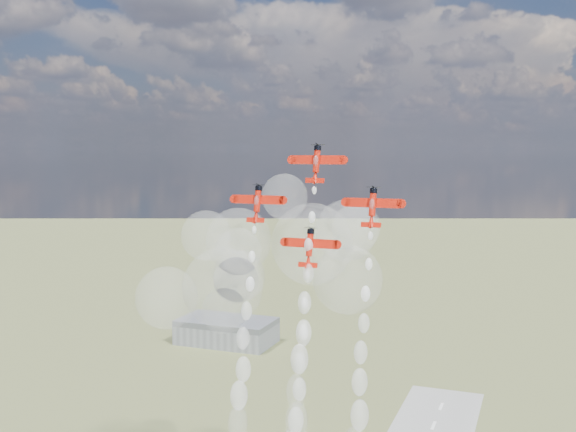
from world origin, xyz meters
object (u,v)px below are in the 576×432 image
(plane_right, at_px, (372,206))
(hangar, at_px, (227,331))
(plane_left, at_px, (257,203))
(plane_lead, at_px, (316,163))
(plane_slot, at_px, (310,247))

(plane_right, bearing_deg, hangar, 124.74)
(plane_left, bearing_deg, plane_right, 0.00)
(plane_lead, bearing_deg, plane_right, -9.59)
(hangar, bearing_deg, plane_lead, -58.04)
(plane_lead, distance_m, plane_right, 16.56)
(hangar, xyz_separation_m, plane_lead, (107.34, -172.09, 93.57))
(hangar, bearing_deg, plane_left, -61.73)
(plane_left, bearing_deg, hangar, 118.27)
(plane_lead, relative_size, plane_right, 1.00)
(plane_right, bearing_deg, plane_left, 180.00)
(plane_lead, height_order, plane_left, plane_lead)
(plane_lead, relative_size, plane_slot, 1.00)
(plane_right, relative_size, plane_slot, 1.00)
(hangar, distance_m, plane_lead, 223.37)
(plane_lead, distance_m, plane_slot, 18.99)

